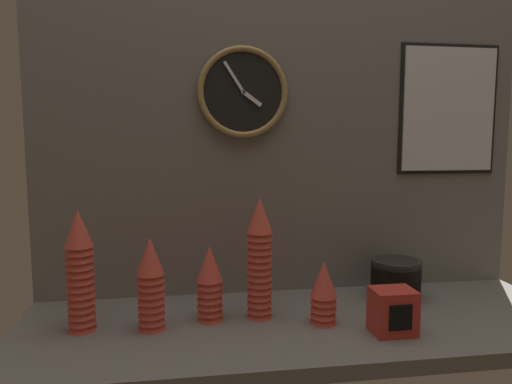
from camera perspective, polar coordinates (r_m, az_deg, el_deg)
The scene contains 11 objects.
ground_plane at distance 135.81cm, azimuth 5.88°, elevation -16.23°, with size 160.00×56.00×4.00cm, color slate.
wall_tiled_back at distance 151.14cm, azimuth 3.59°, elevation 7.28°, with size 160.00×3.00×105.00cm.
cup_stack_center at distance 129.74cm, azimuth 0.45°, elevation -8.27°, with size 7.36×7.36×34.62cm.
cup_stack_center_right at distance 129.46cm, azimuth 8.44°, elevation -12.30°, with size 7.36×7.36×17.64cm.
cup_stack_center_left at distance 130.18cm, azimuth -5.81°, elevation -11.28°, with size 7.36×7.36×21.42cm.
cup_stack_left at distance 126.16cm, azimuth -13.01°, elevation -11.10°, with size 7.36×7.36×25.19cm.
cup_stack_far_left at distance 129.84cm, azimuth -21.13°, elevation -9.13°, with size 7.36×7.36×32.74cm.
bowl_stack_right at distance 153.54cm, azimuth 17.05°, elevation -10.32°, with size 15.55×15.55×12.91cm.
wall_clock at distance 146.55cm, azimuth -1.64°, elevation 12.37°, with size 28.63×2.70×28.63cm.
menu_board at distance 170.60cm, azimuth 22.92°, elevation 9.46°, with size 35.14×1.32×43.63cm.
napkin_dispenser at distance 128.27cm, azimuth 16.73°, elevation -14.08°, with size 10.98×9.13×11.77cm.
Camera 1 is at (-31.86, -121.23, 50.29)cm, focal length 32.00 mm.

